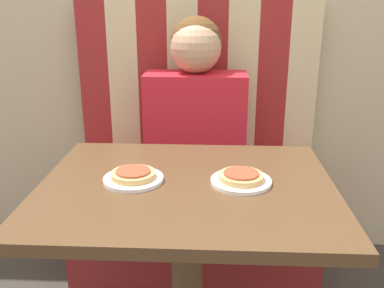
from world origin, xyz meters
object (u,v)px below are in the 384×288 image
at_px(pizza_right, 241,176).
at_px(plate_left, 133,179).
at_px(pizza_left, 133,174).
at_px(person, 196,102).
at_px(plate_right, 241,181).

bearing_deg(pizza_right, plate_left, 180.00).
bearing_deg(plate_left, pizza_right, -0.00).
xyz_separation_m(pizza_left, pizza_right, (0.32, 0.00, 0.00)).
relative_size(person, plate_left, 3.92).
height_order(plate_left, pizza_left, pizza_left).
relative_size(pizza_left, pizza_right, 1.00).
bearing_deg(plate_right, plate_left, 180.00).
relative_size(plate_right, pizza_left, 1.36).
relative_size(plate_right, pizza_right, 1.36).
height_order(person, pizza_left, person).
relative_size(person, pizza_left, 5.32).
distance_m(plate_left, pizza_left, 0.02).
xyz_separation_m(plate_left, plate_right, (0.32, 0.00, 0.00)).
height_order(pizza_left, pizza_right, same).
bearing_deg(pizza_left, person, 75.46).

